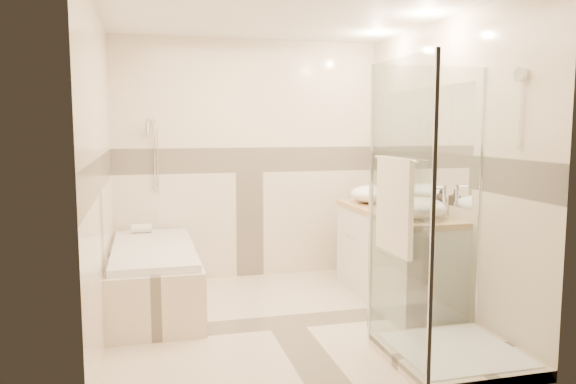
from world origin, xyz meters
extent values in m
cube|color=beige|center=(0.00, 0.00, -0.01)|extent=(2.80, 3.00, 0.01)
cube|color=silver|center=(0.00, 0.00, 2.50)|extent=(2.80, 3.00, 0.01)
cube|color=beige|center=(0.00, 1.50, 1.25)|extent=(2.80, 0.01, 2.50)
cube|color=beige|center=(0.00, -1.50, 1.25)|extent=(2.80, 0.01, 2.50)
cube|color=beige|center=(-1.40, 0.00, 1.25)|extent=(0.01, 3.00, 2.50)
cube|color=beige|center=(1.40, 0.00, 1.25)|extent=(0.01, 3.00, 2.50)
cube|color=white|center=(1.39, 0.30, 1.45)|extent=(0.01, 1.60, 1.00)
cylinder|color=silver|center=(-0.97, 1.47, 1.35)|extent=(0.02, 0.02, 0.70)
cube|color=beige|center=(-1.02, 0.65, 0.25)|extent=(0.75, 1.70, 0.50)
cube|color=white|center=(-1.02, 0.65, 0.53)|extent=(0.69, 1.60, 0.06)
ellipsoid|color=white|center=(-1.02, 0.65, 0.48)|extent=(0.56, 1.40, 0.16)
cube|color=silver|center=(1.12, 0.30, 0.40)|extent=(0.55, 1.60, 0.80)
cylinder|color=silver|center=(0.83, -0.10, 0.55)|extent=(0.01, 0.24, 0.01)
cylinder|color=silver|center=(0.83, 0.70, 0.55)|extent=(0.01, 0.24, 0.01)
cube|color=tan|center=(1.12, 0.30, 0.83)|extent=(0.57, 1.62, 0.05)
cube|color=beige|center=(0.95, -1.05, 0.04)|extent=(0.90, 0.90, 0.08)
cube|color=white|center=(0.95, -1.05, 0.09)|extent=(0.80, 0.80, 0.01)
cube|color=white|center=(0.51, -1.05, 1.04)|extent=(0.01, 0.90, 2.00)
cube|color=white|center=(0.95, -0.61, 1.04)|extent=(0.90, 0.01, 2.00)
cylinder|color=silver|center=(0.50, -1.50, 1.04)|extent=(0.03, 0.03, 2.00)
cylinder|color=silver|center=(0.50, -0.60, 1.04)|extent=(0.03, 0.03, 2.00)
cylinder|color=silver|center=(1.40, -0.60, 1.04)|extent=(0.03, 0.03, 2.00)
cylinder|color=silver|center=(1.36, -1.05, 1.95)|extent=(0.03, 0.10, 0.10)
cylinder|color=silver|center=(0.47, -1.05, 1.40)|extent=(0.02, 0.60, 0.02)
cube|color=white|center=(0.47, -1.05, 1.10)|extent=(0.04, 0.48, 0.62)
ellipsoid|color=white|center=(1.10, 0.79, 0.94)|extent=(0.45, 0.45, 0.18)
ellipsoid|color=white|center=(1.10, -0.19, 0.94)|extent=(0.44, 0.44, 0.18)
cylinder|color=silver|center=(1.33, 0.79, 1.00)|extent=(0.03, 0.03, 0.29)
cylinder|color=silver|center=(1.28, 0.79, 1.12)|extent=(0.10, 0.02, 0.02)
cylinder|color=silver|center=(1.33, -0.19, 0.98)|extent=(0.03, 0.03, 0.27)
cylinder|color=silver|center=(1.28, -0.19, 1.10)|extent=(0.10, 0.02, 0.02)
imported|color=black|center=(1.10, 0.22, 0.94)|extent=(0.08, 0.09, 0.18)
imported|color=black|center=(1.10, 0.46, 0.93)|extent=(0.14, 0.14, 0.16)
cube|color=white|center=(1.10, 1.00, 0.89)|extent=(0.18, 0.29, 0.09)
cylinder|color=white|center=(-1.12, 1.30, 0.60)|extent=(0.19, 0.09, 0.09)
camera|label=1|loc=(-1.08, -4.34, 1.61)|focal=35.00mm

